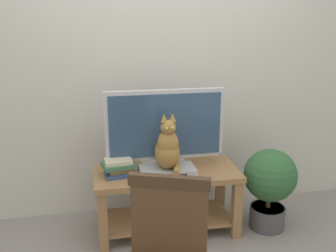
{
  "coord_description": "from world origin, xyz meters",
  "views": [
    {
      "loc": [
        -0.52,
        -2.15,
        1.72
      ],
      "look_at": [
        0.0,
        0.59,
        0.9
      ],
      "focal_mm": 41.69,
      "sensor_mm": 36.0,
      "label": 1
    }
  ],
  "objects_px": {
    "tv_stand": "(167,190)",
    "cat": "(168,148)",
    "media_box": "(167,171)",
    "potted_plant": "(270,183)",
    "book_stack": "(119,167)",
    "tv": "(165,128)"
  },
  "relations": [
    {
      "from": "book_stack",
      "to": "potted_plant",
      "type": "height_order",
      "value": "potted_plant"
    },
    {
      "from": "tv",
      "to": "media_box",
      "type": "xyz_separation_m",
      "value": [
        -0.01,
        -0.13,
        -0.31
      ]
    },
    {
      "from": "book_stack",
      "to": "media_box",
      "type": "bearing_deg",
      "value": -8.45
    },
    {
      "from": "tv_stand",
      "to": "book_stack",
      "type": "height_order",
      "value": "book_stack"
    },
    {
      "from": "cat",
      "to": "book_stack",
      "type": "distance_m",
      "value": 0.4
    },
    {
      "from": "tv_stand",
      "to": "tv",
      "type": "distance_m",
      "value": 0.51
    },
    {
      "from": "tv_stand",
      "to": "media_box",
      "type": "relative_size",
      "value": 2.67
    },
    {
      "from": "media_box",
      "to": "potted_plant",
      "type": "xyz_separation_m",
      "value": [
        0.83,
        -0.04,
        -0.15
      ]
    },
    {
      "from": "tv_stand",
      "to": "potted_plant",
      "type": "bearing_deg",
      "value": -7.6
    },
    {
      "from": "book_stack",
      "to": "tv",
      "type": "bearing_deg",
      "value": 11.28
    },
    {
      "from": "book_stack",
      "to": "potted_plant",
      "type": "distance_m",
      "value": 1.22
    },
    {
      "from": "tv_stand",
      "to": "cat",
      "type": "distance_m",
      "value": 0.39
    },
    {
      "from": "media_box",
      "to": "book_stack",
      "type": "relative_size",
      "value": 1.6
    },
    {
      "from": "tv_stand",
      "to": "tv",
      "type": "xyz_separation_m",
      "value": [
        0.0,
        0.06,
        0.5
      ]
    },
    {
      "from": "potted_plant",
      "to": "book_stack",
      "type": "bearing_deg",
      "value": 175.33
    },
    {
      "from": "tv_stand",
      "to": "tv",
      "type": "height_order",
      "value": "tv"
    },
    {
      "from": "tv",
      "to": "media_box",
      "type": "bearing_deg",
      "value": -93.82
    },
    {
      "from": "media_box",
      "to": "cat",
      "type": "distance_m",
      "value": 0.19
    },
    {
      "from": "tv_stand",
      "to": "tv",
      "type": "relative_size",
      "value": 1.22
    },
    {
      "from": "media_box",
      "to": "potted_plant",
      "type": "bearing_deg",
      "value": -2.99
    },
    {
      "from": "book_stack",
      "to": "cat",
      "type": "bearing_deg",
      "value": -10.39
    },
    {
      "from": "cat",
      "to": "tv",
      "type": "bearing_deg",
      "value": 86.98
    }
  ]
}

